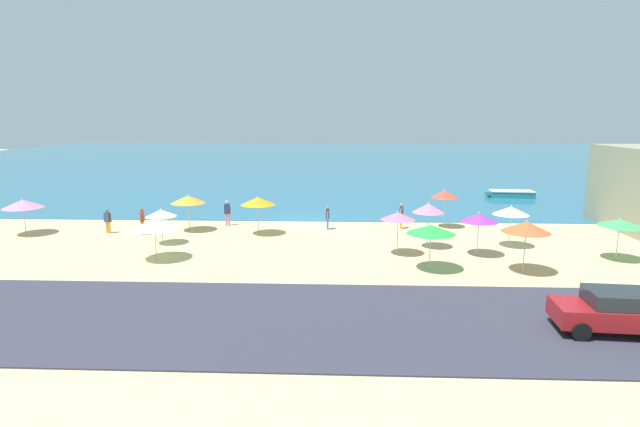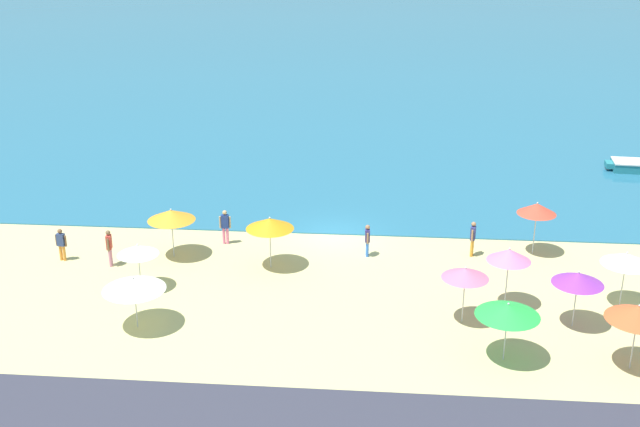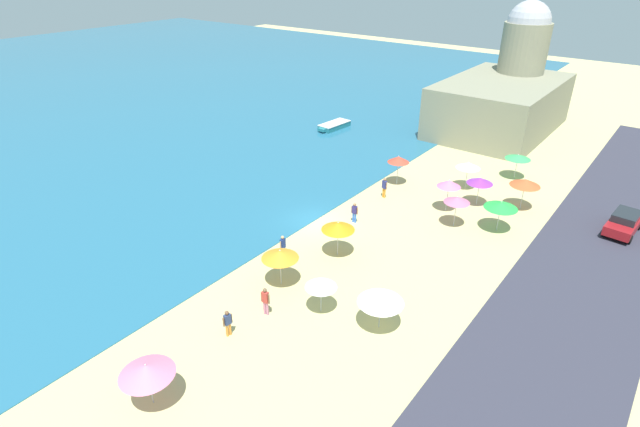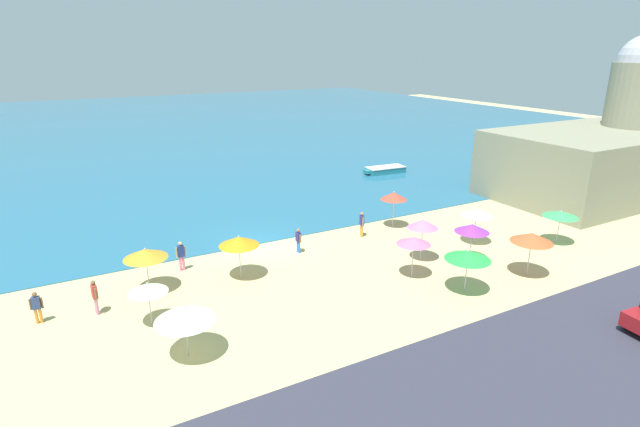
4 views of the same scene
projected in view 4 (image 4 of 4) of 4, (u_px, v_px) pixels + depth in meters
name	position (u px, v px, depth m)	size (l,w,h in m)	color
ground_plane	(258.00, 245.00, 32.55)	(160.00, 160.00, 0.00)	#C5B97D
sea	(125.00, 129.00, 78.23)	(150.00, 110.00, 0.05)	#256483
coastal_road	(450.00, 412.00, 17.58)	(80.00, 8.00, 0.06)	#32323F
beach_umbrella_0	(472.00, 228.00, 29.36)	(2.03, 2.03, 2.43)	#B2B2B7
beach_umbrella_1	(561.00, 214.00, 32.14)	(2.20, 2.20, 2.28)	#B2B2B7
beach_umbrella_2	(148.00, 288.00, 22.59)	(1.80, 1.80, 2.17)	#B2B2B7
beach_umbrella_3	(477.00, 212.00, 32.06)	(2.05, 2.05, 2.47)	#B2B2B7
beach_umbrella_4	(185.00, 316.00, 20.21)	(2.49, 2.49, 2.22)	#B2B2B7
beach_umbrella_5	(532.00, 238.00, 27.45)	(2.30, 2.30, 2.62)	#B2B2B7
beach_umbrella_7	(145.00, 254.00, 25.68)	(2.26, 2.26, 2.46)	#B2B2B7
beach_umbrella_8	(239.00, 241.00, 27.19)	(2.21, 2.21, 2.52)	#B2B2B7
beach_umbrella_9	(414.00, 241.00, 27.32)	(1.89, 1.89, 2.45)	#B2B2B7
beach_umbrella_10	(423.00, 224.00, 29.39)	(1.83, 1.83, 2.69)	#B2B2B7
beach_umbrella_11	(394.00, 196.00, 34.96)	(1.85, 1.85, 2.66)	#B2B2B7
beach_umbrella_12	(468.00, 255.00, 25.65)	(2.38, 2.38, 2.36)	#B2B2B7
bather_0	(298.00, 239.00, 31.01)	(0.24, 0.57, 1.60)	blue
bather_1	(362.00, 223.00, 33.64)	(0.30, 0.56, 1.75)	orange
bather_2	(95.00, 295.00, 23.78)	(0.27, 0.56, 1.78)	#CF7C9B
bather_3	(37.00, 306.00, 23.02)	(0.56, 0.28, 1.60)	orange
bather_4	(181.00, 254.00, 28.49)	(0.57, 0.24, 1.77)	pink
skiff_nearshore	(385.00, 170.00, 50.80)	(4.43, 2.00, 0.63)	teal
harbor_fortress	(605.00, 149.00, 42.99)	(17.22, 10.82, 13.34)	gray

